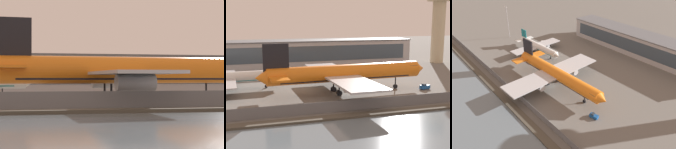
{
  "view_description": "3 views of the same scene",
  "coord_description": "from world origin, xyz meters",
  "views": [
    {
      "loc": [
        -18.4,
        -78.07,
        4.62
      ],
      "look_at": [
        -1.03,
        4.47,
        5.35
      ],
      "focal_mm": 70.0,
      "sensor_mm": 36.0,
      "label": 1
    },
    {
      "loc": [
        -28.27,
        -85.7,
        22.65
      ],
      "look_at": [
        1.07,
        11.52,
        3.94
      ],
      "focal_mm": 50.0,
      "sensor_mm": 36.0,
      "label": 2
    },
    {
      "loc": [
        65.64,
        -47.66,
        53.67
      ],
      "look_at": [
        -1.7,
        8.54,
        2.02
      ],
      "focal_mm": 35.0,
      "sensor_mm": 36.0,
      "label": 3
    }
  ],
  "objects": [
    {
      "name": "ground_plane",
      "position": [
        0.0,
        0.0,
        0.0
      ],
      "size": [
        500.0,
        500.0,
        0.0
      ],
      "primitive_type": "plane",
      "color": "#66635E"
    },
    {
      "name": "shoreline_seawall",
      "position": [
        0.0,
        -20.5,
        0.25
      ],
      "size": [
        320.0,
        3.0,
        0.5
      ],
      "color": "#474238",
      "rests_on": "ground"
    },
    {
      "name": "perimeter_fence",
      "position": [
        0.0,
        -16.0,
        1.38
      ],
      "size": [
        280.0,
        0.1,
        2.76
      ],
      "color": "slate",
      "rests_on": "ground"
    },
    {
      "name": "cargo_jet_orange",
      "position": [
        0.21,
        2.07,
        5.95
      ],
      "size": [
        54.06,
        46.36,
        15.59
      ],
      "color": "orange",
      "rests_on": "ground"
    },
    {
      "name": "terminal_building",
      "position": [
        5.15,
        59.01,
        6.03
      ],
      "size": [
        91.27,
        14.84,
        12.04
      ],
      "color": "#B2B2B7",
      "rests_on": "ground"
    }
  ]
}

